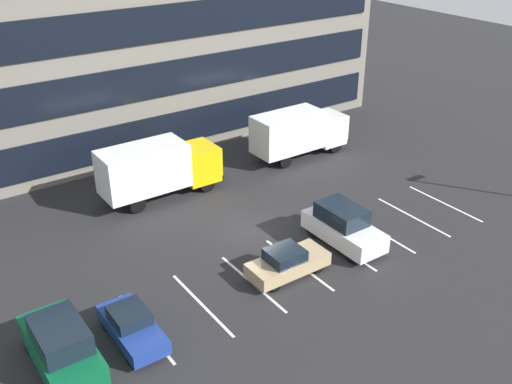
# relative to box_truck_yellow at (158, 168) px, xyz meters

# --- Properties ---
(ground_plane) EXTENTS (120.00, 120.00, 0.00)m
(ground_plane) POSITION_rel_box_truck_yellow_xyz_m (2.34, -6.47, -1.95)
(ground_plane) COLOR #262628
(office_building) EXTENTS (39.24, 12.83, 14.40)m
(office_building) POSITION_rel_box_truck_yellow_xyz_m (2.34, 11.48, 5.26)
(office_building) COLOR slate
(office_building) RESTS_ON ground_plane
(lot_markings) EXTENTS (22.54, 5.40, 0.01)m
(lot_markings) POSITION_rel_box_truck_yellow_xyz_m (2.34, -10.57, -1.94)
(lot_markings) COLOR silver
(lot_markings) RESTS_ON ground_plane
(box_truck_yellow) EXTENTS (7.46, 2.47, 3.46)m
(box_truck_yellow) POSITION_rel_box_truck_yellow_xyz_m (0.00, 0.00, 0.00)
(box_truck_yellow) COLOR yellow
(box_truck_yellow) RESTS_ON ground_plane
(box_truck_white) EXTENTS (7.17, 2.37, 3.32)m
(box_truck_white) POSITION_rel_box_truck_yellow_xyz_m (10.70, -0.04, -0.07)
(box_truck_white) COLOR white
(box_truck_white) RESTS_ON ground_plane
(sedan_navy) EXTENTS (1.63, 3.90, 1.40)m
(sedan_navy) POSITION_rel_box_truck_yellow_xyz_m (-6.77, -10.89, -1.29)
(sedan_navy) COLOR navy
(sedan_navy) RESTS_ON ground_plane
(suv_forest) EXTENTS (2.04, 4.82, 2.18)m
(suv_forest) POSITION_rel_box_truck_yellow_xyz_m (-9.66, -10.84, -0.89)
(suv_forest) COLOR #0C5933
(suv_forest) RESTS_ON ground_plane
(suv_white) EXTENTS (1.99, 4.69, 2.12)m
(suv_white) POSITION_rel_box_truck_yellow_xyz_m (5.51, -10.31, -0.92)
(suv_white) COLOR white
(suv_white) RESTS_ON ground_plane
(sedan_tan) EXTENTS (4.08, 1.71, 1.46)m
(sedan_tan) POSITION_rel_box_truck_yellow_xyz_m (1.35, -10.92, -1.26)
(sedan_tan) COLOR tan
(sedan_tan) RESTS_ON ground_plane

